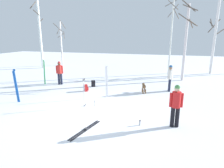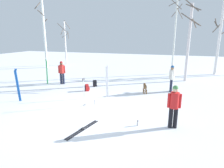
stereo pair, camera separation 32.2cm
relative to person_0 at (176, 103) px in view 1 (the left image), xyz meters
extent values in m
plane|color=white|center=(-3.57, 0.20, -0.98)|extent=(60.00, 60.00, 0.00)
cylinder|color=black|center=(0.09, 0.01, -0.57)|extent=(0.16, 0.16, 0.82)
cylinder|color=black|center=(-0.09, -0.01, -0.57)|extent=(0.16, 0.16, 0.82)
cylinder|color=red|center=(0.00, 0.00, 0.15)|extent=(0.34, 0.34, 0.62)
sphere|color=beige|center=(0.00, 0.00, 0.57)|extent=(0.22, 0.22, 0.22)
sphere|color=#4C8C4C|center=(0.00, 0.00, 0.63)|extent=(0.21, 0.21, 0.21)
cylinder|color=red|center=(0.21, 0.03, 0.13)|extent=(0.10, 0.10, 0.56)
cylinder|color=red|center=(-0.21, -0.03, 0.13)|extent=(0.10, 0.10, 0.56)
cylinder|color=#1E2338|center=(-0.19, 5.22, -0.57)|extent=(0.16, 0.16, 0.82)
cylinder|color=#1E2338|center=(-0.19, 5.04, -0.57)|extent=(0.16, 0.16, 0.82)
cylinder|color=silver|center=(-0.19, 5.13, 0.15)|extent=(0.34, 0.34, 0.62)
sphere|color=#997051|center=(-0.19, 5.13, 0.57)|extent=(0.22, 0.22, 0.22)
sphere|color=#265999|center=(-0.19, 5.13, 0.63)|extent=(0.21, 0.21, 0.21)
cylinder|color=silver|center=(-0.19, 5.34, 0.13)|extent=(0.10, 0.10, 0.56)
cylinder|color=silver|center=(-0.19, 4.92, 0.13)|extent=(0.10, 0.10, 0.56)
cylinder|color=#1E2338|center=(-7.90, 4.74, -0.57)|extent=(0.16, 0.16, 0.82)
cylinder|color=#1E2338|center=(-8.07, 4.68, -0.57)|extent=(0.16, 0.16, 0.82)
cylinder|color=red|center=(-7.98, 4.71, 0.15)|extent=(0.34, 0.34, 0.62)
sphere|color=brown|center=(-7.98, 4.71, 0.57)|extent=(0.22, 0.22, 0.22)
sphere|color=#B22626|center=(-7.98, 4.71, 0.63)|extent=(0.21, 0.21, 0.21)
cylinder|color=red|center=(-7.78, 4.78, 0.13)|extent=(0.10, 0.10, 0.56)
cylinder|color=red|center=(-8.18, 4.64, 0.13)|extent=(0.10, 0.10, 0.56)
ellipsoid|color=brown|center=(-1.73, 4.28, -0.57)|extent=(0.36, 0.64, 0.26)
sphere|color=brown|center=(-1.81, 4.60, -0.51)|extent=(0.18, 0.18, 0.18)
ellipsoid|color=brown|center=(-1.83, 4.66, -0.53)|extent=(0.08, 0.11, 0.06)
cylinder|color=brown|center=(-1.64, 3.94, -0.49)|extent=(0.08, 0.19, 0.17)
cylinder|color=brown|center=(-1.85, 4.45, -0.84)|extent=(0.07, 0.07, 0.28)
cylinder|color=brown|center=(-1.70, 4.48, -0.84)|extent=(0.07, 0.07, 0.28)
cylinder|color=brown|center=(-1.75, 4.07, -0.84)|extent=(0.07, 0.07, 0.28)
cylinder|color=brown|center=(-1.60, 4.11, -0.84)|extent=(0.07, 0.07, 0.28)
cube|color=green|center=(-9.07, 4.38, -0.11)|extent=(0.16, 0.07, 1.75)
cube|color=green|center=(-9.07, 4.38, 0.81)|extent=(0.06, 0.04, 0.10)
cube|color=green|center=(-9.01, 4.36, -0.11)|extent=(0.16, 0.07, 1.75)
cube|color=green|center=(-9.01, 4.36, 0.81)|extent=(0.06, 0.04, 0.10)
cube|color=blue|center=(-8.08, 0.62, -0.12)|extent=(0.15, 0.07, 1.73)
cube|color=blue|center=(-8.08, 0.62, 0.79)|extent=(0.06, 0.04, 0.10)
cube|color=blue|center=(-8.14, 0.60, -0.12)|extent=(0.15, 0.07, 1.73)
cube|color=blue|center=(-8.14, 0.60, 0.79)|extent=(0.06, 0.04, 0.10)
cube|color=white|center=(-3.75, 2.78, -0.09)|extent=(0.10, 0.05, 1.78)
cube|color=white|center=(-3.75, 2.78, 0.84)|extent=(0.06, 0.04, 0.10)
cube|color=white|center=(-3.70, 2.80, -0.09)|extent=(0.10, 0.05, 1.78)
cube|color=white|center=(-3.70, 2.80, 0.84)|extent=(0.06, 0.04, 0.10)
cube|color=black|center=(-3.22, -1.28, -0.97)|extent=(0.49, 1.77, 0.02)
cube|color=#333338|center=(-3.21, -1.23, -0.95)|extent=(0.09, 0.13, 0.03)
cube|color=black|center=(-3.32, -1.26, -0.97)|extent=(0.49, 1.77, 0.02)
cube|color=#333338|center=(-3.31, -1.21, -0.95)|extent=(0.09, 0.13, 0.03)
cylinder|color=#B2B2BC|center=(-4.34, 1.10, -0.30)|extent=(0.02, 0.10, 1.36)
cylinder|color=black|center=(-4.34, 1.10, 0.43)|extent=(0.04, 0.04, 0.10)
cylinder|color=black|center=(-4.34, 1.10, -0.91)|extent=(0.07, 0.07, 0.01)
cylinder|color=#B2B2BC|center=(-4.34, 0.96, -0.30)|extent=(0.02, 0.10, 1.36)
cylinder|color=black|center=(-4.34, 0.96, 0.43)|extent=(0.04, 0.04, 0.10)
cylinder|color=black|center=(-4.34, 0.96, -0.91)|extent=(0.07, 0.07, 0.01)
cube|color=red|center=(-5.42, 3.58, -0.76)|extent=(0.32, 0.33, 0.44)
cube|color=red|center=(-5.32, 3.67, -0.83)|extent=(0.17, 0.19, 0.20)
cube|color=black|center=(-5.46, 3.46, -0.76)|extent=(0.04, 0.04, 0.37)
cube|color=black|center=(-5.55, 3.57, -0.76)|extent=(0.04, 0.04, 0.37)
cube|color=black|center=(-5.38, 4.81, -0.76)|extent=(0.32, 0.30, 0.44)
cube|color=black|center=(-5.32, 4.69, -0.83)|extent=(0.20, 0.15, 0.20)
cube|color=black|center=(-5.50, 4.87, -0.76)|extent=(0.04, 0.04, 0.37)
cube|color=black|center=(-5.38, 4.94, -0.76)|extent=(0.04, 0.04, 0.37)
cylinder|color=silver|center=(-1.32, -0.28, -0.88)|extent=(0.08, 0.08, 0.20)
cylinder|color=black|center=(-1.32, -0.28, -0.77)|extent=(0.05, 0.05, 0.02)
cylinder|color=silver|center=(-3.89, 1.30, -0.86)|extent=(0.06, 0.06, 0.24)
cylinder|color=black|center=(-3.89, 1.30, -0.73)|extent=(0.04, 0.04, 0.02)
cylinder|color=white|center=(-13.88, 10.77, 2.90)|extent=(0.26, 0.26, 7.77)
cylinder|color=brown|center=(-13.86, 10.43, 4.89)|extent=(0.73, 0.14, 0.63)
cylinder|color=brown|center=(-13.93, 11.08, 4.09)|extent=(0.70, 0.19, 0.57)
cylinder|color=brown|center=(-14.40, 10.85, 5.78)|extent=(0.26, 1.12, 1.05)
cylinder|color=silver|center=(-12.81, 13.17, 1.61)|extent=(0.17, 0.17, 5.18)
cylinder|color=brown|center=(-12.80, 12.61, 3.48)|extent=(1.16, 0.09, 1.02)
cylinder|color=brown|center=(-12.47, 13.34, 2.64)|extent=(0.42, 0.76, 0.83)
cylinder|color=brown|center=(-13.15, 13.14, 3.00)|extent=(0.12, 0.72, 0.73)
cylinder|color=brown|center=(-12.38, 13.08, 3.82)|extent=(0.25, 0.93, 0.95)
cylinder|color=brown|center=(-12.99, 13.54, 2.62)|extent=(0.79, 0.41, 0.59)
cylinder|color=silver|center=(-0.25, 11.33, 2.81)|extent=(0.16, 0.16, 7.59)
cylinder|color=brown|center=(-0.28, 10.90, 5.13)|extent=(0.90, 0.12, 0.83)
cylinder|color=brown|center=(-0.24, 11.75, 4.75)|extent=(0.90, 0.09, 1.13)
cylinder|color=brown|center=(-0.47, 11.81, 5.41)|extent=(1.01, 0.48, 0.61)
cylinder|color=brown|center=(0.04, 11.07, 4.41)|extent=(0.58, 0.65, 0.85)
cylinder|color=silver|center=(0.82, 8.70, 1.94)|extent=(0.21, 0.21, 5.85)
cylinder|color=brown|center=(1.08, 8.53, 3.43)|extent=(0.42, 0.60, 0.66)
cylinder|color=brown|center=(1.19, 8.33, 3.46)|extent=(0.81, 0.80, 0.48)
cylinder|color=brown|center=(0.89, 8.16, 4.50)|extent=(1.10, 0.21, 0.49)
cylinder|color=brown|center=(0.78, 8.21, 4.64)|extent=(1.02, 0.17, 0.90)
cylinder|color=brown|center=(0.73, 8.07, 3.70)|extent=(1.30, 0.27, 0.93)
cylinder|color=silver|center=(3.59, 12.38, 2.29)|extent=(0.23, 0.23, 6.54)
cylinder|color=brown|center=(3.18, 12.27, 3.53)|extent=(0.30, 0.88, 0.60)
cylinder|color=brown|center=(3.50, 12.84, 3.43)|extent=(1.00, 0.27, 1.22)
cylinder|color=brown|center=(3.15, 12.38, 3.71)|extent=(0.08, 0.94, 0.73)
cylinder|color=brown|center=(3.98, 12.57, 2.88)|extent=(0.47, 0.85, 0.50)
camera|label=1|loc=(-0.44, -7.26, 2.51)|focal=30.15mm
camera|label=2|loc=(-0.14, -7.16, 2.51)|focal=30.15mm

